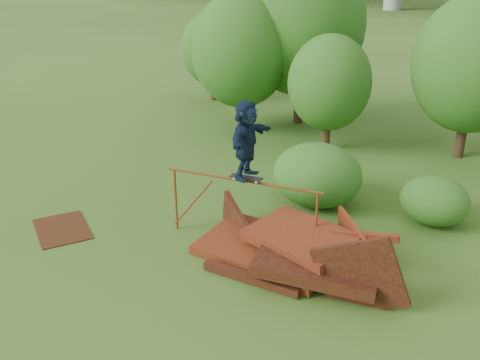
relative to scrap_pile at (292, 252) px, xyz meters
The scene contains 13 objects.
ground 1.87m from the scrap_pile, 125.77° to the right, with size 240.00×240.00×0.00m, color #2D5116.
scrap_pile is the anchor object (origin of this frame).
grind_rail 1.89m from the scrap_pile, behind, with size 4.04×0.96×1.78m.
skateboard 2.11m from the scrap_pile, 170.00° to the left, with size 0.85×0.39×0.08m.
skater 2.88m from the scrap_pile, 170.00° to the left, with size 1.79×0.57×1.93m, color #101E35.
flat_plate 6.35m from the scrap_pile, 161.67° to the right, with size 1.82×1.30×0.03m, color #3D1E0D.
tree_0 10.99m from the scrap_pile, 131.31° to the left, with size 3.96×3.96×5.58m.
tree_1 12.28m from the scrap_pile, 118.42° to the left, with size 5.20×5.20×7.23m.
tree_2 8.72m from the scrap_pile, 111.05° to the left, with size 3.05×3.05×4.30m.
tree_3 10.45m from the scrap_pile, 82.26° to the left, with size 4.16×4.16×5.78m.
tree_6 15.81m from the scrap_pile, 134.32° to the left, with size 3.09×3.09×4.32m.
shrub_left 3.63m from the scrap_pile, 108.16° to the left, with size 2.66×2.46×1.84m, color #2D5516.
shrub_right 4.67m from the scrap_pile, 63.24° to the left, with size 1.88×1.72×1.33m, color #2D5516.
Camera 1 is at (6.33, -8.24, 7.00)m, focal length 40.00 mm.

